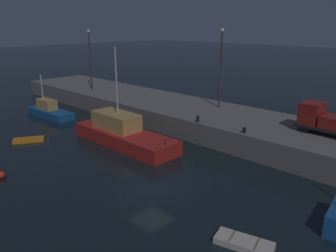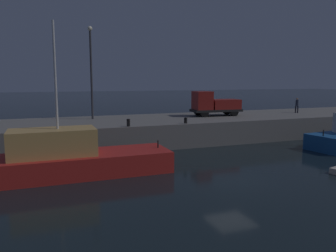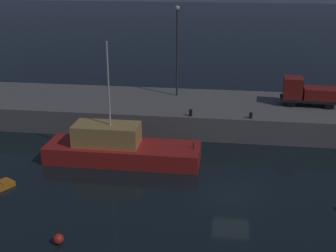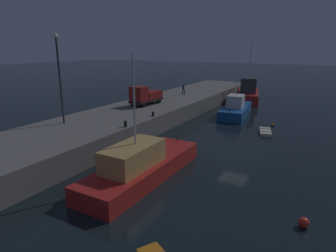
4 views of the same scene
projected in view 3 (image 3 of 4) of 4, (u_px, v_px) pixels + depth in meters
ground_plane at (232, 196)px, 29.57m from camera, size 320.00×320.00×0.00m
pier_quay at (233, 114)px, 42.24m from camera, size 77.63×9.38×2.13m
fishing_boat_white at (119, 148)px, 34.52m from camera, size 11.87×3.50×9.26m
mooring_buoy_near at (58, 239)px, 24.41m from camera, size 0.58×0.58×0.58m
lamp_post_east at (177, 45)px, 42.79m from camera, size 0.44×0.44×8.66m
utility_truck at (307, 92)px, 40.95m from camera, size 5.32×2.30×2.57m
bollard_west at (251, 116)px, 37.77m from camera, size 0.28×0.28×0.50m
bollard_central at (191, 113)px, 38.32m from camera, size 0.28×0.28×0.60m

